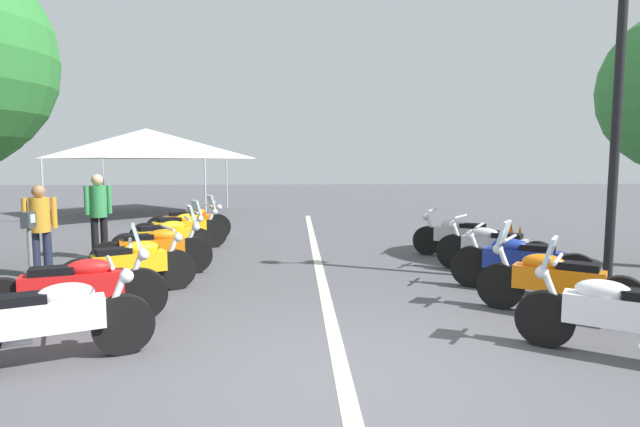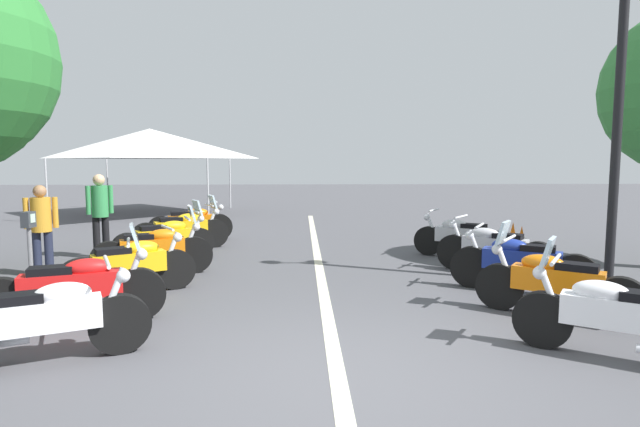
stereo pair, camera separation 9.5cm
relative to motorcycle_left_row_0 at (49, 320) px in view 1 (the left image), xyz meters
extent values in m
plane|color=#4C4C51|center=(-0.42, -2.83, -0.45)|extent=(80.00, 80.00, 0.00)
cube|color=beige|center=(4.51, -2.83, -0.45)|extent=(18.24, 0.16, 0.01)
cylinder|color=black|center=(0.27, -0.61, -0.14)|extent=(0.38, 0.62, 0.62)
cube|color=white|center=(-0.01, 0.02, 0.04)|extent=(0.68, 1.08, 0.30)
ellipsoid|color=white|center=(0.06, -0.15, 0.24)|extent=(0.45, 0.58, 0.22)
cube|color=black|center=(-0.10, 0.22, 0.22)|extent=(0.43, 0.54, 0.12)
cylinder|color=silver|center=(0.25, -0.56, 0.16)|extent=(0.18, 0.29, 0.58)
cylinder|color=silver|center=(0.23, -0.52, 0.52)|extent=(0.58, 0.29, 0.04)
sphere|color=silver|center=(0.29, -0.66, 0.36)|extent=(0.14, 0.14, 0.14)
cylinder|color=silver|center=(-0.02, 0.47, -0.23)|extent=(0.30, 0.53, 0.08)
cylinder|color=black|center=(1.40, -0.45, -0.12)|extent=(0.34, 0.67, 0.65)
cylinder|color=black|center=(0.94, 0.98, -0.12)|extent=(0.34, 0.67, 0.65)
cube|color=red|center=(1.17, 0.26, 0.06)|extent=(0.62, 1.17, 0.30)
ellipsoid|color=red|center=(1.23, 0.09, 0.26)|extent=(0.41, 0.58, 0.22)
cube|color=black|center=(1.10, 0.47, 0.24)|extent=(0.40, 0.54, 0.12)
cylinder|color=silver|center=(1.39, -0.39, 0.18)|extent=(0.16, 0.30, 0.58)
cylinder|color=silver|center=(1.37, -0.36, 0.54)|extent=(0.60, 0.23, 0.04)
sphere|color=silver|center=(1.42, -0.50, 0.38)|extent=(0.14, 0.14, 0.14)
cylinder|color=silver|center=(1.20, 0.75, -0.22)|extent=(0.25, 0.55, 0.08)
cube|color=silver|center=(1.40, -0.43, 0.61)|extent=(0.38, 0.23, 0.32)
cylinder|color=black|center=(2.95, -0.52, -0.14)|extent=(0.43, 0.60, 0.62)
cylinder|color=black|center=(2.28, 0.65, -0.14)|extent=(0.43, 0.60, 0.62)
cube|color=#EAB214|center=(2.62, 0.06, 0.04)|extent=(0.76, 1.04, 0.30)
ellipsoid|color=#EAB214|center=(2.71, -0.09, 0.24)|extent=(0.48, 0.58, 0.22)
cube|color=black|center=(2.51, 0.26, 0.22)|extent=(0.46, 0.55, 0.12)
cylinder|color=silver|center=(2.92, -0.47, 0.16)|extent=(0.20, 0.29, 0.58)
cylinder|color=silver|center=(2.90, -0.44, 0.52)|extent=(0.56, 0.34, 0.04)
sphere|color=silver|center=(2.98, -0.57, 0.36)|extent=(0.14, 0.14, 0.14)
cylinder|color=silver|center=(2.57, 0.51, -0.23)|extent=(0.34, 0.52, 0.08)
cylinder|color=black|center=(4.10, -0.58, -0.13)|extent=(0.35, 0.66, 0.65)
cylinder|color=black|center=(3.63, 0.73, -0.13)|extent=(0.35, 0.66, 0.65)
cube|color=orange|center=(3.87, 0.08, 0.05)|extent=(0.63, 1.09, 0.30)
ellipsoid|color=orange|center=(3.93, -0.09, 0.25)|extent=(0.42, 0.58, 0.22)
cube|color=black|center=(3.79, 0.28, 0.23)|extent=(0.41, 0.54, 0.12)
cylinder|color=silver|center=(4.08, -0.52, 0.17)|extent=(0.16, 0.30, 0.58)
cylinder|color=silver|center=(4.07, -0.48, 0.53)|extent=(0.60, 0.25, 0.04)
sphere|color=silver|center=(4.12, -0.62, 0.37)|extent=(0.14, 0.14, 0.14)
cylinder|color=silver|center=(3.89, 0.53, -0.22)|extent=(0.26, 0.54, 0.08)
cube|color=silver|center=(4.10, -0.56, 0.60)|extent=(0.38, 0.24, 0.32)
cylinder|color=black|center=(5.57, -0.37, -0.14)|extent=(0.43, 0.60, 0.62)
cylinder|color=black|center=(4.85, 0.85, -0.14)|extent=(0.43, 0.60, 0.62)
cube|color=#EAB214|center=(5.21, 0.24, 0.04)|extent=(0.78, 1.07, 0.30)
ellipsoid|color=#EAB214|center=(5.30, 0.08, 0.24)|extent=(0.49, 0.58, 0.22)
cube|color=black|center=(5.10, 0.43, 0.22)|extent=(0.47, 0.55, 0.12)
cylinder|color=silver|center=(5.54, -0.32, 0.16)|extent=(0.21, 0.29, 0.58)
cylinder|color=silver|center=(5.52, -0.29, 0.52)|extent=(0.56, 0.35, 0.04)
sphere|color=silver|center=(5.59, -0.42, 0.36)|extent=(0.14, 0.14, 0.14)
cylinder|color=silver|center=(5.15, 0.69, -0.23)|extent=(0.35, 0.52, 0.08)
cube|color=silver|center=(5.56, -0.36, 0.59)|extent=(0.37, 0.29, 0.32)
cylinder|color=black|center=(6.83, -0.47, -0.12)|extent=(0.42, 0.65, 0.66)
cylinder|color=black|center=(6.15, 0.88, -0.12)|extent=(0.42, 0.65, 0.66)
cube|color=#EAB214|center=(6.49, 0.21, 0.06)|extent=(0.76, 1.15, 0.30)
ellipsoid|color=#EAB214|center=(6.57, 0.05, 0.26)|extent=(0.47, 0.58, 0.22)
cube|color=black|center=(6.39, 0.40, 0.24)|extent=(0.45, 0.55, 0.12)
cylinder|color=silver|center=(6.80, -0.42, 0.18)|extent=(0.19, 0.29, 0.58)
cylinder|color=silver|center=(6.79, -0.38, 0.54)|extent=(0.57, 0.31, 0.04)
sphere|color=silver|center=(6.85, -0.52, 0.38)|extent=(0.14, 0.14, 0.14)
cylinder|color=silver|center=(6.45, 0.69, -0.22)|extent=(0.32, 0.53, 0.08)
cube|color=silver|center=(6.82, -0.45, 0.61)|extent=(0.38, 0.27, 0.32)
cylinder|color=black|center=(7.98, -0.41, -0.12)|extent=(0.34, 0.67, 0.66)
cylinder|color=black|center=(7.53, 0.94, -0.12)|extent=(0.34, 0.67, 0.66)
cube|color=orange|center=(7.75, 0.27, 0.06)|extent=(0.61, 1.11, 0.30)
ellipsoid|color=orange|center=(7.81, 0.09, 0.26)|extent=(0.41, 0.58, 0.22)
cube|color=black|center=(7.68, 0.47, 0.24)|extent=(0.40, 0.54, 0.12)
cylinder|color=silver|center=(7.96, -0.35, 0.18)|extent=(0.16, 0.30, 0.58)
cylinder|color=silver|center=(7.95, -0.31, 0.54)|extent=(0.60, 0.23, 0.04)
sphere|color=silver|center=(7.99, -0.45, 0.38)|extent=(0.14, 0.14, 0.14)
cylinder|color=silver|center=(7.79, 0.73, -0.22)|extent=(0.25, 0.55, 0.08)
cylinder|color=black|center=(0.28, -5.07, -0.15)|extent=(0.45, 0.58, 0.60)
cube|color=white|center=(-0.12, -5.65, 0.03)|extent=(0.83, 1.05, 0.30)
ellipsoid|color=white|center=(-0.01, -5.50, 0.23)|extent=(0.51, 0.58, 0.22)
cylinder|color=silver|center=(0.24, -5.12, 0.15)|extent=(0.22, 0.28, 0.58)
cylinder|color=silver|center=(0.22, -5.15, 0.51)|extent=(0.54, 0.38, 0.04)
sphere|color=silver|center=(0.31, -5.03, 0.35)|extent=(0.14, 0.14, 0.14)
cube|color=silver|center=(0.27, -5.08, 0.58)|extent=(0.37, 0.30, 0.32)
cylinder|color=black|center=(1.69, -5.16, -0.14)|extent=(0.47, 0.58, 0.62)
cylinder|color=black|center=(0.87, -6.30, -0.14)|extent=(0.47, 0.58, 0.62)
cube|color=orange|center=(1.28, -5.73, 0.04)|extent=(0.85, 1.03, 0.30)
ellipsoid|color=orange|center=(1.38, -5.58, 0.24)|extent=(0.51, 0.57, 0.22)
cube|color=black|center=(1.15, -5.91, 0.22)|extent=(0.49, 0.54, 0.12)
cylinder|color=silver|center=(1.66, -5.21, 0.16)|extent=(0.23, 0.28, 0.58)
cylinder|color=silver|center=(1.63, -5.24, 0.52)|extent=(0.53, 0.39, 0.04)
sphere|color=silver|center=(1.72, -5.12, 0.36)|extent=(0.14, 0.14, 0.14)
cylinder|color=silver|center=(0.89, -5.97, -0.23)|extent=(0.39, 0.49, 0.08)
cube|color=silver|center=(1.68, -5.17, 0.59)|extent=(0.36, 0.31, 0.32)
cylinder|color=black|center=(2.88, -5.18, -0.12)|extent=(0.44, 0.64, 0.65)
cylinder|color=black|center=(2.15, -6.45, -0.12)|extent=(0.44, 0.64, 0.65)
cube|color=navy|center=(2.52, -5.81, 0.06)|extent=(0.79, 1.11, 0.30)
ellipsoid|color=navy|center=(2.60, -5.66, 0.26)|extent=(0.48, 0.58, 0.22)
cube|color=black|center=(2.41, -6.01, 0.24)|extent=(0.46, 0.55, 0.12)
cylinder|color=silver|center=(2.85, -5.23, 0.18)|extent=(0.20, 0.29, 0.58)
cylinder|color=silver|center=(2.83, -5.26, 0.54)|extent=(0.56, 0.34, 0.04)
sphere|color=silver|center=(2.90, -5.13, 0.38)|extent=(0.14, 0.14, 0.14)
cylinder|color=silver|center=(2.14, -6.11, -0.22)|extent=(0.34, 0.52, 0.08)
cylinder|color=black|center=(4.22, -5.32, -0.13)|extent=(0.50, 0.60, 0.65)
cylinder|color=black|center=(3.35, -6.46, -0.13)|extent=(0.50, 0.60, 0.65)
cube|color=silver|center=(3.78, -5.89, 0.05)|extent=(0.89, 1.04, 0.30)
ellipsoid|color=silver|center=(3.89, -5.74, 0.25)|extent=(0.52, 0.57, 0.22)
cube|color=black|center=(3.65, -6.06, 0.23)|extent=(0.50, 0.54, 0.12)
cylinder|color=silver|center=(4.18, -5.36, 0.17)|extent=(0.23, 0.27, 0.58)
cylinder|color=silver|center=(4.16, -5.40, 0.53)|extent=(0.52, 0.41, 0.04)
sphere|color=silver|center=(4.25, -5.28, 0.37)|extent=(0.14, 0.14, 0.14)
cylinder|color=silver|center=(3.38, -6.12, -0.22)|extent=(0.40, 0.49, 0.08)
cylinder|color=black|center=(5.67, -5.20, -0.14)|extent=(0.45, 0.59, 0.61)
cylinder|color=black|center=(4.89, -6.41, -0.14)|extent=(0.45, 0.59, 0.61)
cube|color=silver|center=(5.28, -5.80, 0.04)|extent=(0.83, 1.07, 0.30)
ellipsoid|color=silver|center=(5.38, -5.65, 0.24)|extent=(0.50, 0.58, 0.22)
cube|color=black|center=(5.16, -5.99, 0.22)|extent=(0.48, 0.54, 0.12)
cylinder|color=silver|center=(5.63, -5.25, 0.16)|extent=(0.22, 0.28, 0.58)
cylinder|color=silver|center=(5.61, -5.28, 0.52)|extent=(0.54, 0.37, 0.04)
sphere|color=silver|center=(5.69, -5.16, 0.36)|extent=(0.14, 0.14, 0.14)
cylinder|color=silver|center=(4.89, -6.07, -0.24)|extent=(0.36, 0.51, 0.08)
cylinder|color=black|center=(2.77, -7.33, 2.13)|extent=(0.14, 0.14, 5.15)
cylinder|color=slate|center=(2.22, 1.29, 0.10)|extent=(0.06, 0.06, 1.10)
cube|color=#33383D|center=(2.22, 1.29, 0.73)|extent=(0.19, 0.13, 0.22)
cube|color=#B2D8BF|center=(2.22, 1.23, 0.75)|extent=(0.10, 0.02, 0.12)
cube|color=orange|center=(6.32, -7.29, -0.44)|extent=(0.36, 0.36, 0.03)
cone|color=orange|center=(6.32, -7.29, -0.14)|extent=(0.26, 0.26, 0.60)
cylinder|color=white|center=(6.32, -7.29, -0.11)|extent=(0.19, 0.19, 0.07)
cube|color=orange|center=(5.67, -7.20, -0.44)|extent=(0.36, 0.36, 0.03)
cone|color=orange|center=(5.67, -7.20, -0.14)|extent=(0.26, 0.26, 0.60)
cylinder|color=white|center=(5.67, -7.20, -0.11)|extent=(0.19, 0.19, 0.07)
cylinder|color=#1E2338|center=(3.93, 1.88, -0.06)|extent=(0.14, 0.14, 0.78)
cylinder|color=#1E2338|center=(3.86, 2.04, -0.06)|extent=(0.14, 0.14, 0.78)
cylinder|color=orange|center=(3.90, 1.96, 0.63)|extent=(0.32, 0.32, 0.59)
cylinder|color=orange|center=(3.97, 1.76, 0.66)|extent=(0.09, 0.09, 0.53)
cylinder|color=orange|center=(3.82, 2.17, 0.66)|extent=(0.09, 0.09, 0.53)
sphere|color=#9E704C|center=(3.90, 1.96, 1.03)|extent=(0.21, 0.21, 0.21)
cylinder|color=black|center=(5.51, 1.69, -0.02)|extent=(0.14, 0.14, 0.86)
cylinder|color=black|center=(5.62, 1.54, -0.02)|extent=(0.14, 0.14, 0.86)
cylinder|color=#338C4C|center=(5.57, 1.62, 0.73)|extent=(0.32, 0.32, 0.64)
cylinder|color=#338C4C|center=(5.44, 1.80, 0.76)|extent=(0.09, 0.09, 0.58)
cylinder|color=#338C4C|center=(5.69, 1.44, 0.76)|extent=(0.09, 0.09, 0.58)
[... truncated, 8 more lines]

